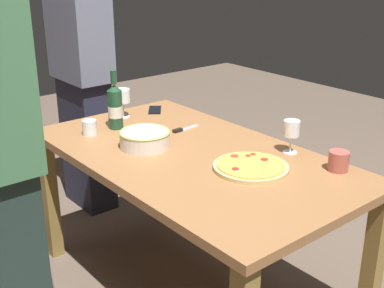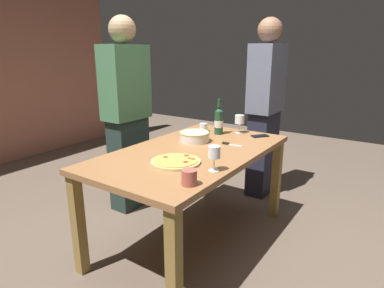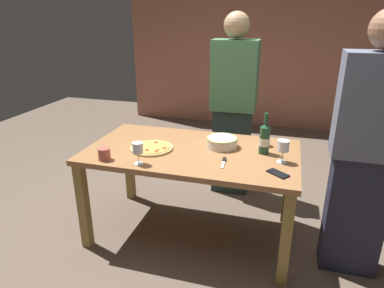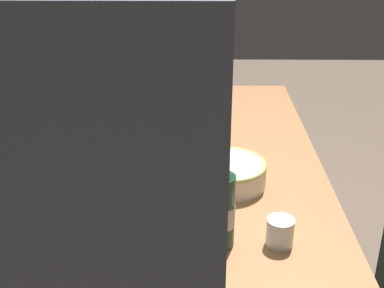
{
  "view_description": "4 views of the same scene",
  "coord_description": "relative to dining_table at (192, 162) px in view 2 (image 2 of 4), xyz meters",
  "views": [
    {
      "loc": [
        -1.69,
        1.4,
        1.63
      ],
      "look_at": [
        0.0,
        0.0,
        0.8
      ],
      "focal_mm": 47.81,
      "sensor_mm": 36.0,
      "label": 1
    },
    {
      "loc": [
        -1.9,
        -1.3,
        1.45
      ],
      "look_at": [
        0.0,
        0.0,
        0.8
      ],
      "focal_mm": 30.45,
      "sensor_mm": 36.0,
      "label": 2
    },
    {
      "loc": [
        0.67,
        -2.32,
        1.72
      ],
      "look_at": [
        0.0,
        0.0,
        0.8
      ],
      "focal_mm": 31.8,
      "sensor_mm": 36.0,
      "label": 3
    },
    {
      "loc": [
        1.66,
        0.02,
        1.56
      ],
      "look_at": [
        0.0,
        0.0,
        0.8
      ],
      "focal_mm": 48.34,
      "sensor_mm": 36.0,
      "label": 4
    }
  ],
  "objects": [
    {
      "name": "cup_amber",
      "position": [
        -0.55,
        -0.36,
        0.14
      ],
      "size": [
        0.09,
        0.09,
        0.09
      ],
      "primitive_type": "cylinder",
      "color": "#B3574C",
      "rests_on": "dining_table"
    },
    {
      "name": "wine_bottle",
      "position": [
        0.53,
        0.08,
        0.21
      ],
      "size": [
        0.08,
        0.08,
        0.31
      ],
      "color": "#1B4429",
      "rests_on": "dining_table"
    },
    {
      "name": "dining_table",
      "position": [
        0.0,
        0.0,
        0.0
      ],
      "size": [
        1.6,
        0.9,
        0.75
      ],
      "color": "#99663D",
      "rests_on": "ground"
    },
    {
      "name": "serving_bowl",
      "position": [
        0.21,
        0.12,
        0.14
      ],
      "size": [
        0.24,
        0.24,
        0.08
      ],
      "color": "silver",
      "rests_on": "dining_table"
    },
    {
      "name": "wine_glass_by_bottle",
      "position": [
        -0.28,
        -0.36,
        0.21
      ],
      "size": [
        0.07,
        0.07,
        0.16
      ],
      "color": "white",
      "rests_on": "dining_table"
    },
    {
      "name": "ground_plane",
      "position": [
        0.0,
        0.0,
        -0.66
      ],
      "size": [
        8.0,
        8.0,
        0.0
      ],
      "primitive_type": "plane",
      "color": "brown"
    },
    {
      "name": "wine_glass_near_pizza",
      "position": [
        0.67,
        -0.05,
        0.21
      ],
      "size": [
        0.08,
        0.08,
        0.16
      ],
      "color": "white",
      "rests_on": "dining_table"
    },
    {
      "name": "person_guest_left",
      "position": [
        0.17,
        0.83,
        0.24
      ],
      "size": [
        0.42,
        0.24,
        1.75
      ],
      "rotation": [
        0.0,
        0.0,
        -1.77
      ],
      "color": "#23352F",
      "rests_on": "ground"
    },
    {
      "name": "person_host",
      "position": [
        1.19,
        -0.08,
        0.24
      ],
      "size": [
        0.44,
        0.24,
        1.76
      ],
      "rotation": [
        0.0,
        0.0,
        3.07
      ],
      "color": "#252638",
      "rests_on": "ground"
    },
    {
      "name": "pizza_knife",
      "position": [
        0.28,
        -0.16,
        0.1
      ],
      "size": [
        0.04,
        0.17,
        0.02
      ],
      "color": "silver",
      "rests_on": "dining_table"
    },
    {
      "name": "cup_ceramic",
      "position": [
        0.53,
        0.24,
        0.13
      ],
      "size": [
        0.07,
        0.07,
        0.08
      ],
      "primitive_type": "cylinder",
      "color": "white",
      "rests_on": "dining_table"
    },
    {
      "name": "pizza",
      "position": [
        -0.3,
        -0.08,
        0.1
      ],
      "size": [
        0.33,
        0.33,
        0.03
      ],
      "color": "#D3BA74",
      "rests_on": "dining_table"
    },
    {
      "name": "cell_phone",
      "position": [
        0.65,
        -0.26,
        0.1
      ],
      "size": [
        0.16,
        0.14,
        0.01
      ],
      "primitive_type": "cube",
      "rotation": [
        0.0,
        0.0,
        0.91
      ],
      "color": "black",
      "rests_on": "dining_table"
    }
  ]
}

